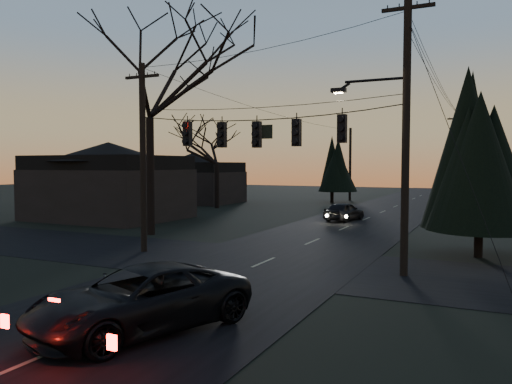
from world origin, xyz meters
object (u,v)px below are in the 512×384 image
at_px(utility_pole_left, 144,252).
at_px(bare_tree_left, 149,70).
at_px(sedan_oncoming_a, 344,211).
at_px(utility_pole_right, 404,276).
at_px(utility_pole_far_r, 457,211).
at_px(utility_pole_far_l, 350,200).
at_px(evergreen_right, 480,156).
at_px(suv_near, 141,300).

distance_m(utility_pole_left, bare_tree_left, 10.80).
bearing_deg(sedan_oncoming_a, utility_pole_right, 123.69).
bearing_deg(sedan_oncoming_a, utility_pole_left, 84.48).
bearing_deg(utility_pole_far_r, sedan_oncoming_a, -119.13).
bearing_deg(sedan_oncoming_a, bare_tree_left, 66.32).
distance_m(utility_pole_far_l, bare_tree_left, 32.84).
bearing_deg(utility_pole_far_l, evergreen_right, -65.97).
height_order(utility_pole_far_r, sedan_oncoming_a, utility_pole_far_r).
distance_m(utility_pole_right, utility_pole_far_l, 37.79).
bearing_deg(utility_pole_far_l, suv_near, -81.36).
height_order(utility_pole_right, utility_pole_far_r, utility_pole_right).
distance_m(evergreen_right, suv_near, 15.89).
relative_size(utility_pole_right, utility_pole_left, 1.18).
xyz_separation_m(utility_pole_far_l, evergreen_right, (13.80, -30.95, 4.33)).
bearing_deg(utility_pole_far_l, utility_pole_far_r, -34.82).
bearing_deg(utility_pole_far_r, evergreen_right, -84.28).
bearing_deg(suv_near, bare_tree_left, 147.11).
xyz_separation_m(utility_pole_far_r, sedan_oncoming_a, (-6.63, -11.90, 0.67)).
bearing_deg(utility_pole_far_r, suv_near, -97.29).
bearing_deg(utility_pole_right, evergreen_right, 65.54).
xyz_separation_m(utility_pole_right, utility_pole_left, (-11.50, 0.00, 0.00)).
bearing_deg(utility_pole_far_l, utility_pole_right, -72.28).
distance_m(utility_pole_far_r, suv_near, 37.07).
bearing_deg(evergreen_right, suv_near, -116.86).
distance_m(utility_pole_right, bare_tree_left, 17.93).
bearing_deg(utility_pole_far_l, utility_pole_left, -90.00).
distance_m(utility_pole_right, evergreen_right, 7.04).
distance_m(utility_pole_far_l, evergreen_right, 34.16).
distance_m(bare_tree_left, sedan_oncoming_a, 16.40).
xyz_separation_m(suv_near, sedan_oncoming_a, (-1.93, 24.87, -0.09)).
bearing_deg(utility_pole_far_r, utility_pole_left, -112.33).
height_order(utility_pole_far_r, bare_tree_left, bare_tree_left).
distance_m(utility_pole_far_r, sedan_oncoming_a, 13.64).
bearing_deg(sedan_oncoming_a, utility_pole_far_l, -64.95).
height_order(evergreen_right, sedan_oncoming_a, evergreen_right).
bearing_deg(bare_tree_left, utility_pole_far_l, 84.26).
distance_m(utility_pole_left, evergreen_right, 15.32).
bearing_deg(suv_near, utility_pole_far_l, 119.16).
bearing_deg(utility_pole_right, bare_tree_left, 162.43).
relative_size(utility_pole_right, evergreen_right, 1.34).
bearing_deg(utility_pole_right, utility_pole_far_l, 107.72).
bearing_deg(sedan_oncoming_a, utility_pole_far_r, -107.83).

